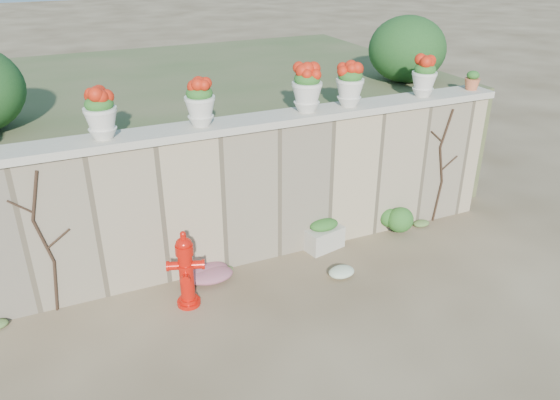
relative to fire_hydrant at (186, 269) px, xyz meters
name	(u,v)px	position (x,y,z in m)	size (l,w,h in m)	color
ground	(303,327)	(1.14, -1.01, -0.54)	(80.00, 80.00, 0.00)	#503E28
stone_wall	(247,195)	(1.14, 0.79, 0.46)	(8.00, 0.40, 2.00)	tan
wall_cap	(245,123)	(1.14, 0.79, 1.51)	(8.10, 0.52, 0.10)	#BDB59F
raised_fill	(186,128)	(1.14, 3.99, 0.46)	(9.00, 6.00, 2.00)	#384C23
back_shrub_right	(407,49)	(4.54, 1.99, 2.01)	(1.30, 1.30, 1.10)	#143814
vine_left	(45,242)	(-1.54, 0.57, 0.46)	(0.60, 0.04, 1.91)	black
vine_right	(442,165)	(4.36, 0.57, 0.46)	(0.60, 0.04, 1.91)	black
fire_hydrant	(186,269)	(0.00, 0.00, 0.00)	(0.46, 0.33, 1.06)	#BE1007
planter_box	(324,235)	(2.25, 0.54, -0.31)	(0.64, 0.45, 0.48)	#BDB59F
green_shrub	(396,217)	(3.53, 0.49, -0.27)	(0.57, 0.51, 0.54)	#1E5119
magenta_clump	(205,274)	(0.35, 0.43, -0.43)	(0.82, 0.55, 0.22)	#CC2881
white_flowers	(338,271)	(2.07, -0.23, -0.45)	(0.48, 0.39, 0.17)	white
urn_pot_1	(100,114)	(-0.67, 0.79, 1.87)	(0.39, 0.39, 0.61)	beige
urn_pot_2	(200,103)	(0.54, 0.79, 1.86)	(0.39, 0.39, 0.60)	beige
urn_pot_3	(307,88)	(2.04, 0.79, 1.89)	(0.41, 0.41, 0.65)	beige
urn_pot_4	(350,84)	(2.71, 0.79, 1.87)	(0.40, 0.40, 0.62)	beige
urn_pot_5	(424,77)	(3.99, 0.79, 1.85)	(0.37, 0.37, 0.58)	beige
terracotta_pot	(472,81)	(4.94, 0.79, 1.70)	(0.24, 0.24, 0.28)	#BE5F3A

